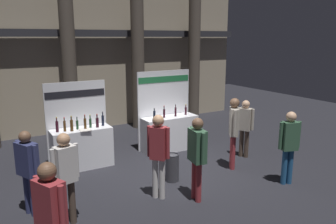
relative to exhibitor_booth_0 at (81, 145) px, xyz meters
name	(u,v)px	position (x,y,z in m)	size (l,w,h in m)	color
ground_plane	(172,175)	(1.76, -1.64, -0.60)	(24.00, 24.00, 0.00)	black
hall_colonnade	(98,45)	(1.76, 3.49, 2.43)	(11.87, 1.17, 6.28)	tan
exhibitor_booth_0	(81,145)	(0.00, 0.00, 0.00)	(1.58, 0.70, 2.20)	white
exhibitor_booth_1	(169,130)	(2.65, 0.04, 0.01)	(1.74, 0.66, 2.35)	white
trash_bin	(172,167)	(1.58, -1.94, -0.28)	(0.32, 0.32, 0.66)	#38383D
visitor_0	(197,151)	(1.52, -3.01, 0.46)	(0.31, 0.59, 1.76)	maroon
visitor_1	(234,127)	(3.32, -2.05, 0.50)	(0.40, 0.48, 1.84)	maroon
visitor_2	(28,165)	(-1.53, -1.90, 0.39)	(0.39, 0.56, 1.65)	navy
visitor_3	(245,124)	(4.16, -1.57, 0.35)	(0.36, 0.46, 1.63)	#47382D
visitor_4	(66,172)	(-1.01, -2.62, 0.42)	(0.50, 0.32, 1.72)	#47382D
visitor_5	(289,142)	(3.77, -3.41, 0.41)	(0.50, 0.34, 1.71)	navy
visitor_6	(158,150)	(0.89, -2.54, 0.46)	(0.37, 0.39, 1.80)	silver
visitor_7	(51,214)	(-1.55, -4.11, 0.48)	(0.38, 0.53, 1.80)	#ADA393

